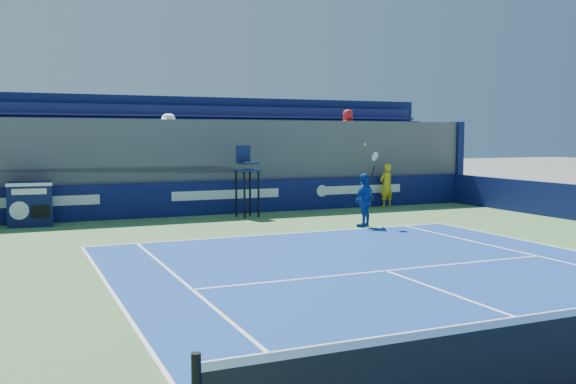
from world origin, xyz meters
name	(u,v)px	position (x,y,z in m)	size (l,w,h in m)	color
ball_person	(386,186)	(6.44, 16.64, 0.87)	(0.62, 0.41, 1.71)	gold
back_hoarding	(226,198)	(0.00, 17.10, 0.60)	(20.40, 0.21, 1.20)	#0D124B
match_clock	(30,203)	(-6.55, 16.48, 0.74)	(1.37, 0.81, 1.40)	#0D1545
umpire_chair	(247,173)	(0.40, 15.99, 1.53)	(0.82, 0.82, 2.48)	black
tennis_player	(365,200)	(2.88, 12.21, 0.84)	(1.05, 0.83, 2.57)	#123C96
stadium_seating	(209,161)	(0.00, 19.15, 1.83)	(21.00, 4.05, 4.40)	#505055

